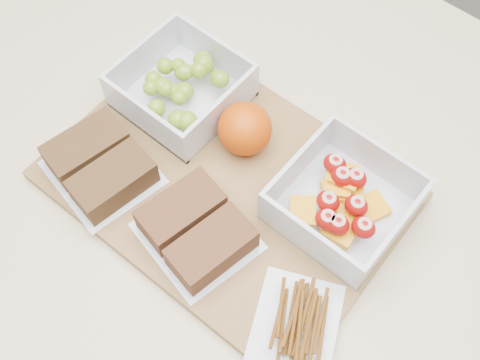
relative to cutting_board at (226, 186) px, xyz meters
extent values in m
plane|color=gray|center=(0.02, 0.01, -0.91)|extent=(4.00, 4.00, 0.00)
cube|color=beige|center=(0.02, 0.01, -0.46)|extent=(1.20, 0.90, 0.90)
cube|color=olive|center=(0.00, 0.00, 0.00)|extent=(0.43, 0.31, 0.02)
cube|color=silver|center=(-0.13, 0.06, 0.01)|extent=(0.14, 0.14, 0.01)
cube|color=silver|center=(-0.13, 0.13, 0.04)|extent=(0.14, 0.01, 0.06)
cube|color=silver|center=(-0.13, -0.01, 0.04)|extent=(0.14, 0.01, 0.06)
cube|color=silver|center=(-0.06, 0.06, 0.04)|extent=(0.01, 0.13, 0.06)
cube|color=silver|center=(-0.20, 0.06, 0.04)|extent=(0.01, 0.13, 0.06)
sphere|color=olive|center=(-0.15, 0.04, 0.04)|extent=(0.03, 0.03, 0.03)
sphere|color=olive|center=(-0.16, 0.04, 0.04)|extent=(0.02, 0.02, 0.02)
sphere|color=olive|center=(-0.12, 0.09, 0.05)|extent=(0.02, 0.02, 0.02)
sphere|color=olive|center=(-0.12, 0.06, 0.03)|extent=(0.02, 0.02, 0.02)
sphere|color=olive|center=(-0.16, 0.07, 0.04)|extent=(0.02, 0.02, 0.02)
sphere|color=olive|center=(-0.13, 0.05, 0.03)|extent=(0.02, 0.02, 0.02)
sphere|color=olive|center=(-0.15, 0.08, 0.04)|extent=(0.02, 0.02, 0.02)
sphere|color=olive|center=(-0.08, 0.02, 0.05)|extent=(0.03, 0.03, 0.03)
sphere|color=olive|center=(-0.09, 0.10, 0.04)|extent=(0.03, 0.03, 0.03)
sphere|color=olive|center=(-0.12, 0.10, 0.05)|extent=(0.03, 0.03, 0.03)
sphere|color=olive|center=(-0.15, 0.03, 0.04)|extent=(0.02, 0.02, 0.02)
sphere|color=olive|center=(-0.09, 0.10, 0.05)|extent=(0.02, 0.02, 0.02)
sphere|color=olive|center=(-0.13, 0.01, 0.04)|extent=(0.02, 0.02, 0.02)
sphere|color=olive|center=(-0.13, 0.10, 0.04)|extent=(0.02, 0.02, 0.02)
sphere|color=olive|center=(-0.14, 0.08, 0.04)|extent=(0.02, 0.02, 0.02)
sphere|color=olive|center=(-0.12, 0.10, 0.04)|extent=(0.02, 0.02, 0.02)
sphere|color=olive|center=(-0.09, 0.01, 0.05)|extent=(0.03, 0.03, 0.03)
sphere|color=olive|center=(-0.07, 0.01, 0.03)|extent=(0.02, 0.02, 0.02)
sphere|color=olive|center=(-0.14, 0.08, 0.04)|extent=(0.02, 0.02, 0.02)
sphere|color=olive|center=(-0.14, 0.04, 0.04)|extent=(0.02, 0.02, 0.02)
sphere|color=olive|center=(-0.14, 0.11, 0.04)|extent=(0.03, 0.03, 0.03)
sphere|color=olive|center=(-0.11, 0.04, 0.04)|extent=(0.02, 0.02, 0.02)
cube|color=silver|center=(0.13, 0.06, 0.01)|extent=(0.14, 0.14, 0.01)
cube|color=silver|center=(0.13, 0.13, 0.04)|extent=(0.14, 0.01, 0.06)
cube|color=silver|center=(0.13, -0.01, 0.04)|extent=(0.14, 0.01, 0.06)
cube|color=silver|center=(0.20, 0.06, 0.04)|extent=(0.01, 0.13, 0.06)
cube|color=silver|center=(0.06, 0.06, 0.04)|extent=(0.01, 0.13, 0.06)
cube|color=orange|center=(0.14, 0.04, 0.03)|extent=(0.04, 0.05, 0.01)
cube|color=orange|center=(0.12, 0.08, 0.03)|extent=(0.05, 0.06, 0.01)
cube|color=orange|center=(0.14, 0.06, 0.03)|extent=(0.05, 0.06, 0.01)
cube|color=orange|center=(0.16, 0.08, 0.02)|extent=(0.05, 0.05, 0.01)
cube|color=orange|center=(0.11, 0.08, 0.03)|extent=(0.05, 0.05, 0.01)
cube|color=orange|center=(0.12, 0.08, 0.04)|extent=(0.04, 0.04, 0.01)
cube|color=orange|center=(0.10, 0.02, 0.03)|extent=(0.05, 0.05, 0.01)
cube|color=orange|center=(0.15, 0.03, 0.03)|extent=(0.04, 0.04, 0.01)
cube|color=orange|center=(0.12, 0.07, 0.02)|extent=(0.05, 0.05, 0.01)
ellipsoid|color=#9A0E07|center=(0.15, 0.06, 0.04)|extent=(0.03, 0.03, 0.02)
ellipsoid|color=#9A0E07|center=(0.15, 0.03, 0.04)|extent=(0.03, 0.03, 0.02)
ellipsoid|color=#9A0E07|center=(0.10, 0.09, 0.04)|extent=(0.03, 0.03, 0.02)
ellipsoid|color=#9A0E07|center=(0.17, 0.04, 0.04)|extent=(0.03, 0.03, 0.02)
ellipsoid|color=#9A0E07|center=(0.11, 0.08, 0.04)|extent=(0.03, 0.03, 0.02)
ellipsoid|color=#9A0E07|center=(0.13, 0.02, 0.04)|extent=(0.03, 0.03, 0.02)
ellipsoid|color=#9A0E07|center=(0.12, 0.04, 0.04)|extent=(0.03, 0.03, 0.02)
ellipsoid|color=#9A0E07|center=(0.13, 0.09, 0.04)|extent=(0.03, 0.03, 0.02)
sphere|color=#C54204|center=(-0.02, 0.06, 0.04)|extent=(0.07, 0.07, 0.07)
cube|color=silver|center=(-0.13, -0.09, 0.01)|extent=(0.15, 0.14, 0.00)
cube|color=#4F341B|center=(-0.16, -0.08, 0.03)|extent=(0.07, 0.11, 0.04)
cube|color=#4F341B|center=(-0.10, -0.09, 0.03)|extent=(0.07, 0.11, 0.04)
cube|color=silver|center=(0.02, -0.08, 0.01)|extent=(0.15, 0.14, 0.00)
cube|color=brown|center=(-0.01, -0.07, 0.03)|extent=(0.07, 0.11, 0.04)
cube|color=brown|center=(0.05, -0.08, 0.03)|extent=(0.07, 0.11, 0.04)
cube|color=silver|center=(0.17, -0.08, 0.01)|extent=(0.13, 0.14, 0.00)
camera|label=1|loc=(0.24, -0.26, 0.67)|focal=45.00mm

